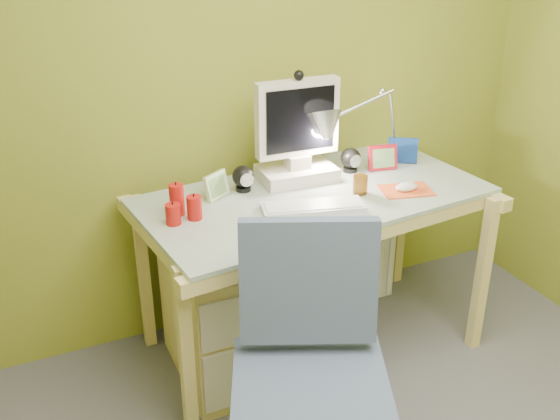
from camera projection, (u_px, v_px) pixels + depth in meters
name	position (u px, v px, depth m)	size (l,w,h in m)	color
wall_back	(224.00, 87.00, 2.93)	(3.20, 0.01, 2.40)	olive
desk	(313.00, 273.00, 3.02)	(1.50, 0.75, 0.80)	#D5C070
monitor	(297.00, 120.00, 2.87)	(0.41, 0.24, 0.56)	silver
speaker_left	(243.00, 179.00, 2.85)	(0.10, 0.10, 0.11)	black
speaker_right	(351.00, 160.00, 3.05)	(0.09, 0.09, 0.11)	black
keyboard	(313.00, 207.00, 2.70)	(0.42, 0.13, 0.02)	silver
mousepad	(406.00, 190.00, 2.87)	(0.22, 0.16, 0.01)	#DF5222
mouse	(406.00, 187.00, 2.87)	(0.11, 0.07, 0.04)	silver
amber_tumbler	(360.00, 185.00, 2.83)	(0.06, 0.06, 0.08)	brown
candle_cluster	(180.00, 203.00, 2.60)	(0.17, 0.15, 0.13)	#B5140F
photo_frame_red	(383.00, 157.00, 3.08)	(0.14, 0.02, 0.12)	#AD1221
photo_frame_blue	(403.00, 150.00, 3.16)	(0.14, 0.02, 0.12)	navy
photo_frame_green	(216.00, 185.00, 2.79)	(0.13, 0.02, 0.11)	#BBDF99
desk_lamp	(384.00, 109.00, 3.04)	(0.52, 0.22, 0.55)	silver
task_chair	(311.00, 386.00, 2.13)	(0.58, 0.58, 1.05)	#424F6C
radiator	(358.00, 267.00, 3.50)	(0.36, 0.15, 0.36)	silver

